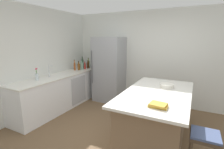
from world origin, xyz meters
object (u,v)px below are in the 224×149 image
(kitchen_island, at_px, (156,116))
(whiskey_bottle, at_px, (79,67))
(syrup_bottle, at_px, (88,65))
(hot_sauce_bottle, at_px, (85,66))
(sink_faucet, at_px, (49,71))
(gin_bottle, at_px, (82,66))
(cookbook_stack, at_px, (158,105))
(refrigerator, at_px, (109,69))
(flower_vase, at_px, (37,76))
(wine_bottle, at_px, (83,64))
(olive_oil_bottle, at_px, (88,64))
(mixing_bowl, at_px, (167,86))
(vinegar_bottle, at_px, (75,66))
(bar_stool, at_px, (204,142))

(kitchen_island, distance_m, whiskey_bottle, 2.86)
(syrup_bottle, relative_size, hot_sauce_bottle, 1.06)
(sink_faucet, height_order, gin_bottle, sink_faucet)
(cookbook_stack, bearing_deg, gin_bottle, 145.36)
(refrigerator, relative_size, flower_vase, 6.57)
(wine_bottle, bearing_deg, olive_oil_bottle, 67.33)
(olive_oil_bottle, distance_m, mixing_bowl, 2.95)
(flower_vase, xyz_separation_m, mixing_bowl, (2.73, 0.70, -0.06))
(kitchen_island, bearing_deg, refrigerator, 140.24)
(olive_oil_bottle, distance_m, gin_bottle, 0.38)
(syrup_bottle, height_order, cookbook_stack, syrup_bottle)
(olive_oil_bottle, xyz_separation_m, hot_sauce_bottle, (0.07, -0.28, -0.02))
(flower_vase, bearing_deg, gin_bottle, 87.12)
(vinegar_bottle, bearing_deg, sink_faucet, -88.56)
(kitchen_island, xyz_separation_m, bar_stool, (0.75, -0.60, 0.07))
(bar_stool, relative_size, whiskey_bottle, 2.49)
(bar_stool, xyz_separation_m, sink_faucet, (-3.39, 0.62, 0.53))
(hot_sauce_bottle, bearing_deg, wine_bottle, 151.66)
(flower_vase, distance_m, whiskey_bottle, 1.45)
(hot_sauce_bottle, distance_m, cookbook_stack, 3.30)
(hot_sauce_bottle, bearing_deg, kitchen_island, -27.44)
(flower_vase, height_order, gin_bottle, gin_bottle)
(olive_oil_bottle, xyz_separation_m, gin_bottle, (0.02, -0.38, -0.00))
(flower_vase, bearing_deg, kitchen_island, 7.64)
(refrigerator, xyz_separation_m, wine_bottle, (-0.94, -0.05, 0.12))
(refrigerator, height_order, sink_faucet, refrigerator)
(hot_sauce_bottle, height_order, cookbook_stack, hot_sauce_bottle)
(vinegar_bottle, relative_size, mixing_bowl, 1.24)
(wine_bottle, distance_m, mixing_bowl, 2.95)
(gin_bottle, distance_m, vinegar_bottle, 0.23)
(bar_stool, relative_size, mixing_bowl, 2.55)
(wine_bottle, bearing_deg, mixing_bowl, -20.60)
(olive_oil_bottle, relative_size, whiskey_bottle, 1.20)
(sink_faucet, relative_size, wine_bottle, 0.81)
(gin_bottle, bearing_deg, mixing_bowl, -17.96)
(kitchen_island, height_order, sink_faucet, sink_faucet)
(hot_sauce_bottle, bearing_deg, sink_faucet, -96.02)
(bar_stool, height_order, sink_faucet, sink_faucet)
(wine_bottle, bearing_deg, vinegar_bottle, -91.33)
(whiskey_bottle, bearing_deg, sink_faucet, -93.08)
(bar_stool, distance_m, sink_faucet, 3.48)
(sink_faucet, bearing_deg, hot_sauce_bottle, 83.98)
(cookbook_stack, bearing_deg, hot_sauce_bottle, 143.54)
(bar_stool, height_order, olive_oil_bottle, olive_oil_bottle)
(sink_faucet, height_order, vinegar_bottle, vinegar_bottle)
(kitchen_island, xyz_separation_m, wine_bottle, (-2.66, 1.38, 0.59))
(sink_faucet, distance_m, cookbook_stack, 2.87)
(flower_vase, xyz_separation_m, wine_bottle, (-0.03, 1.74, 0.04))
(bar_stool, height_order, gin_bottle, gin_bottle)
(kitchen_island, height_order, gin_bottle, gin_bottle)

